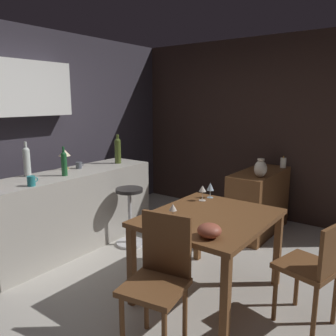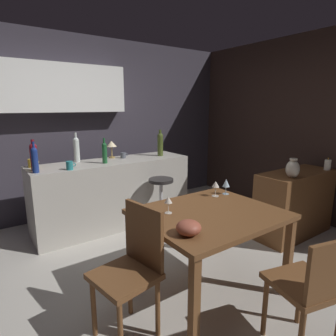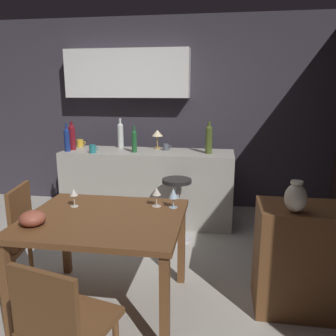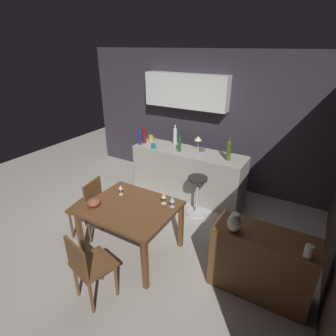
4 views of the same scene
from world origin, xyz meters
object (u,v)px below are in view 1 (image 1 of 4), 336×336
wine_bottle_clear (27,160)px  cup_teal (31,181)px  cup_slate (79,165)px  counter_lamp (65,154)px  vase_ceramic_ivory (261,169)px  fruit_bowl (209,230)px  chair_by_doorway (315,267)px  wine_glass_right (202,189)px  dining_table (209,225)px  wine_glass_left (210,187)px  bar_stool (130,215)px  sideboard_cabinet (259,202)px  chair_near_window (159,276)px  wine_bottle_olive (118,149)px  pillar_candle_tall (283,163)px  wine_glass_center (173,208)px  wine_bottle_green (64,163)px

wine_bottle_clear → cup_teal: bearing=-117.3°
cup_slate → counter_lamp: counter_lamp is taller
wine_bottle_clear → vase_ceramic_ivory: bearing=-46.8°
fruit_bowl → chair_by_doorway: bearing=-51.4°
fruit_bowl → wine_bottle_clear: (-0.04, 2.25, 0.28)m
wine_glass_right → cup_teal: cup_teal is taller
chair_by_doorway → dining_table: bearing=95.6°
dining_table → fruit_bowl: 0.50m
wine_glass_left → bar_stool: bearing=95.9°
dining_table → cup_slate: cup_slate is taller
sideboard_cabinet → wine_glass_left: size_ratio=6.99×
chair_near_window → wine_glass_left: size_ratio=5.97×
fruit_bowl → wine_bottle_olive: size_ratio=0.47×
dining_table → bar_stool: size_ratio=1.65×
dining_table → bar_stool: (0.37, 1.29, -0.28)m
chair_by_doorway → cup_slate: cup_slate is taller
chair_near_window → bar_stool: bearing=49.6°
fruit_bowl → pillar_candle_tall: 2.52m
bar_stool → cup_slate: (-0.22, 0.62, 0.57)m
chair_near_window → pillar_candle_tall: pillar_candle_tall is taller
chair_by_doorway → fruit_bowl: size_ratio=4.85×
wine_glass_left → cup_slate: 1.68m
sideboard_cabinet → wine_glass_center: bearing=-178.9°
wine_glass_center → wine_bottle_olive: 1.89m
sideboard_cabinet → fruit_bowl: (-2.09, -0.45, 0.38)m
bar_stool → wine_bottle_green: wine_bottle_green is taller
dining_table → wine_bottle_olive: size_ratio=3.03×
dining_table → cup_teal: cup_teal is taller
cup_slate → counter_lamp: size_ratio=0.45×
wine_bottle_green → counter_lamp: (0.23, 0.29, 0.04)m
wine_glass_center → wine_bottle_green: bearing=86.3°
fruit_bowl → cup_teal: 1.85m
wine_glass_left → cup_teal: cup_teal is taller
sideboard_cabinet → wine_glass_left: (-1.19, 0.05, 0.44)m
chair_by_doorway → wine_bottle_olive: size_ratio=2.26×
bar_stool → vase_ceramic_ivory: bearing=-51.0°
chair_near_window → wine_glass_right: chair_near_window is taller
chair_by_doorway → wine_glass_center: wine_glass_center is taller
dining_table → chair_by_doorway: bearing=-84.4°
chair_near_window → cup_slate: size_ratio=8.73×
wine_bottle_olive → cup_slate: 0.57m
chair_near_window → wine_glass_center: size_ratio=6.41×
sideboard_cabinet → chair_by_doorway: (-1.59, -1.08, 0.08)m
chair_near_window → vase_ceramic_ivory: 2.15m
chair_near_window → wine_bottle_olive: (1.44, 1.81, 0.56)m
chair_near_window → cup_teal: size_ratio=8.48×
wine_bottle_green → counter_lamp: 0.37m
wine_bottle_olive → wine_bottle_green: wine_bottle_olive is taller
bar_stool → wine_bottle_clear: (-0.83, 0.72, 0.70)m
wine_bottle_olive → counter_lamp: (-0.66, 0.23, 0.00)m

